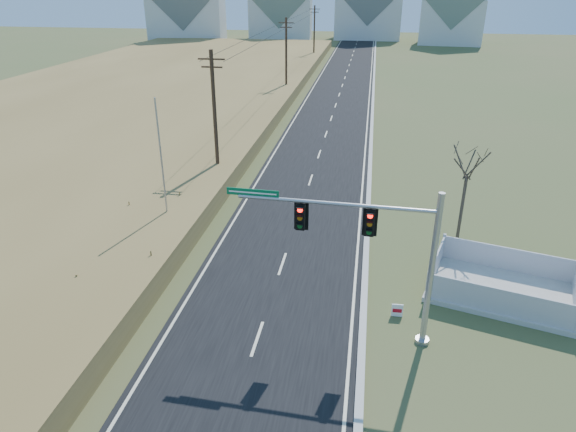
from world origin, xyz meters
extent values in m
plane|color=#425328|center=(0.00, 0.00, 0.00)|extent=(260.00, 260.00, 0.00)
cube|color=black|center=(0.00, 50.00, 0.03)|extent=(8.00, 180.00, 0.06)
cube|color=#B2AFA8|center=(4.15, 50.00, 0.09)|extent=(0.30, 180.00, 0.18)
cube|color=olive|center=(-24.00, 40.00, 0.65)|extent=(38.00, 110.00, 1.30)
cylinder|color=#422D1E|center=(-6.50, 15.00, 4.50)|extent=(0.26, 0.26, 9.00)
cube|color=#422D1E|center=(-6.50, 15.00, 8.40)|extent=(1.80, 0.10, 0.10)
cube|color=#422D1E|center=(-6.50, 15.00, 7.90)|extent=(1.40, 0.10, 0.10)
cylinder|color=#422D1E|center=(-6.50, 45.00, 4.50)|extent=(0.26, 0.26, 9.00)
cube|color=#422D1E|center=(-6.50, 45.00, 8.40)|extent=(1.80, 0.10, 0.10)
cube|color=#422D1E|center=(-6.50, 45.00, 7.90)|extent=(1.40, 0.10, 0.10)
cylinder|color=#422D1E|center=(-6.50, 75.00, 4.50)|extent=(0.26, 0.26, 9.00)
cube|color=#422D1E|center=(-6.50, 75.00, 8.40)|extent=(1.80, 0.10, 0.10)
cube|color=#422D1E|center=(-6.50, 75.00, 7.90)|extent=(1.40, 0.10, 0.10)
cube|color=silver|center=(-38.00, 100.00, 5.00)|extent=(17.38, 13.12, 10.00)
cube|color=silver|center=(-18.00, 108.00, 4.50)|extent=(14.66, 10.95, 9.00)
cube|color=silver|center=(2.00, 112.00, 5.00)|extent=(15.00, 10.00, 10.00)
cube|color=silver|center=(20.00, 104.00, 4.50)|extent=(13.87, 10.31, 9.00)
cylinder|color=#9EA0A5|center=(6.50, -1.11, 0.09)|extent=(0.55, 0.55, 0.18)
cylinder|color=#9EA0A5|center=(6.50, -1.11, 3.21)|extent=(0.24, 0.24, 6.42)
cylinder|color=#9EA0A5|center=(2.83, -0.94, 5.69)|extent=(7.34, 0.48, 0.15)
cube|color=black|center=(4.12, -1.00, 5.06)|extent=(0.35, 0.30, 1.05)
cube|color=black|center=(1.55, -0.89, 5.06)|extent=(0.35, 0.30, 1.05)
cube|color=#055C32|center=(-0.28, -0.80, 5.87)|extent=(2.02, 0.13, 0.28)
cube|color=#B7B5AD|center=(10.30, 2.96, 0.12)|extent=(7.20, 5.84, 0.24)
cube|color=#B2B3B8|center=(9.76, 1.05, 0.84)|extent=(5.77, 1.71, 1.19)
cube|color=#B2B3B8|center=(10.85, 4.88, 0.84)|extent=(5.77, 1.71, 1.19)
cube|color=#B2B3B8|center=(7.43, 3.78, 0.84)|extent=(1.17, 3.85, 1.19)
cube|color=white|center=(5.56, 0.47, 0.32)|extent=(0.48, 0.06, 0.60)
cube|color=#B00B18|center=(5.56, 0.44, 0.32)|extent=(0.39, 0.03, 0.17)
cylinder|color=#B7B5AD|center=(-7.00, 6.61, 0.08)|extent=(0.34, 0.34, 0.15)
cylinder|color=#9EA0A5|center=(-7.00, 6.61, 3.83)|extent=(0.10, 0.10, 7.65)
cylinder|color=#4C3F33|center=(9.06, 8.09, 1.89)|extent=(0.17, 0.17, 3.78)
camera|label=1|loc=(3.83, -18.13, 13.15)|focal=32.00mm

